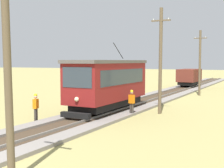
# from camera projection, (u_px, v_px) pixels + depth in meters

# --- Properties ---
(red_tram) EXTENTS (2.60, 8.54, 4.79)m
(red_tram) POSITION_uv_depth(u_px,v_px,m) (108.00, 83.00, 22.30)
(red_tram) COLOR maroon
(red_tram) RESTS_ON rail_right
(freight_car) EXTENTS (2.40, 5.20, 2.31)m
(freight_car) POSITION_uv_depth(u_px,v_px,m) (189.00, 77.00, 43.60)
(freight_car) COLOR maroon
(freight_car) RESTS_ON rail_right
(utility_pole_foreground) EXTENTS (1.40, 0.38, 7.52)m
(utility_pole_foreground) POSITION_uv_depth(u_px,v_px,m) (7.00, 58.00, 9.38)
(utility_pole_foreground) COLOR brown
(utility_pole_foreground) RESTS_ON ground
(utility_pole_near_tram) EXTENTS (1.40, 0.38, 7.49)m
(utility_pole_near_tram) POSITION_uv_depth(u_px,v_px,m) (160.00, 60.00, 22.01)
(utility_pole_near_tram) COLOR brown
(utility_pole_near_tram) RESTS_ON ground
(utility_pole_mid) EXTENTS (1.40, 0.29, 7.07)m
(utility_pole_mid) POSITION_uv_depth(u_px,v_px,m) (200.00, 62.00, 33.69)
(utility_pole_mid) COLOR brown
(utility_pole_mid) RESTS_ON ground
(track_worker) EXTENTS (0.33, 0.43, 1.78)m
(track_worker) POSITION_uv_depth(u_px,v_px,m) (36.00, 106.00, 19.02)
(track_worker) COLOR #38332D
(track_worker) RESTS_ON ground
(second_worker) EXTENTS (0.42, 0.32, 1.78)m
(second_worker) POSITION_uv_depth(u_px,v_px,m) (132.00, 101.00, 21.38)
(second_worker) COLOR #38332D
(second_worker) RESTS_ON ground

